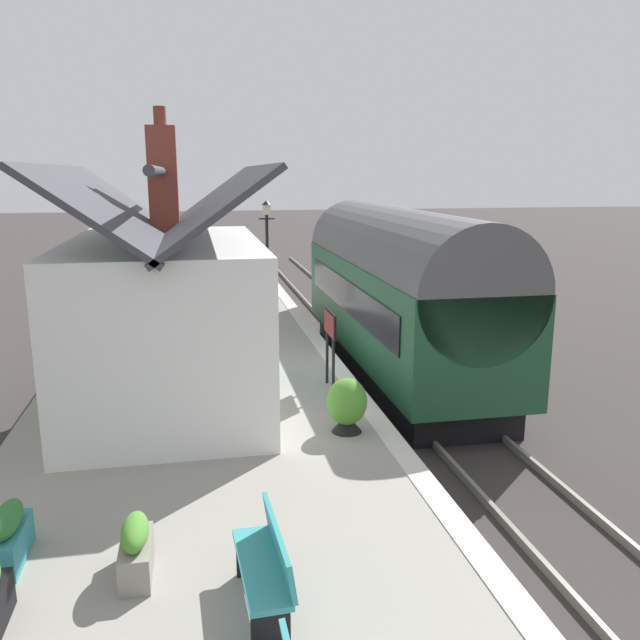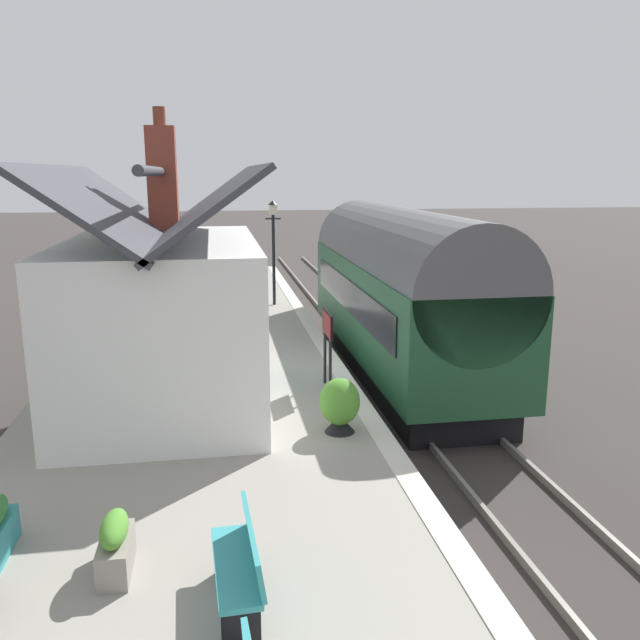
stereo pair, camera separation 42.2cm
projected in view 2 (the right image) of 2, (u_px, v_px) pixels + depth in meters
name	position (u px, v px, depth m)	size (l,w,h in m)	color
ground_plane	(386.00, 403.00, 14.89)	(160.00, 160.00, 0.00)	#383330
platform	(201.00, 393.00, 14.13)	(32.00, 6.35, 0.95)	gray
platform_edge_coping	(336.00, 366.00, 14.50)	(32.00, 0.36, 0.02)	beige
rail_near	(454.00, 396.00, 15.14)	(52.00, 0.08, 0.14)	gray
rail_far	(394.00, 400.00, 14.91)	(52.00, 0.08, 0.14)	gray
train	(401.00, 291.00, 16.53)	(10.31, 2.73, 4.32)	black
station_building	(165.00, 313.00, 12.19)	(6.41, 3.69, 5.47)	white
bench_by_lamp	(216.00, 281.00, 22.99)	(1.42, 0.49, 0.88)	teal
bench_near_building	(241.00, 562.00, 6.37)	(1.42, 0.50, 0.88)	teal
bench_mid_platform	(216.00, 302.00, 19.27)	(1.41, 0.47, 0.88)	teal
planter_edge_far	(340.00, 406.00, 10.71)	(0.67, 0.67, 0.92)	black
planter_under_sign	(115.00, 545.00, 6.95)	(0.81, 0.32, 0.66)	gray
lamp_post_platform	(273.00, 232.00, 20.79)	(0.32, 0.50, 3.38)	black
station_sign_board	(328.00, 330.00, 12.78)	(0.96, 0.06, 1.57)	black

